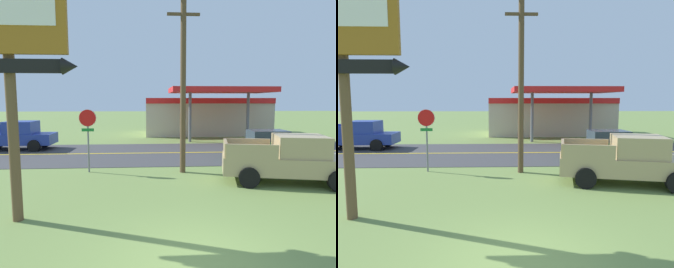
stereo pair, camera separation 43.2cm
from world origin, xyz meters
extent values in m
plane|color=olive|center=(0.00, 0.00, 0.00)|extent=(180.00, 180.00, 0.00)
cube|color=#3D3D3F|center=(0.00, 13.00, 0.01)|extent=(140.00, 8.00, 0.02)
cube|color=gold|center=(0.00, 13.00, 0.02)|extent=(126.00, 0.20, 0.01)
cylinder|color=brown|center=(-4.57, 2.61, 3.45)|extent=(0.28, 0.28, 6.91)
cube|color=black|center=(-4.57, 2.43, 4.24)|extent=(2.86, 0.12, 0.36)
cone|color=black|center=(-2.94, 2.43, 4.24)|extent=(0.40, 0.44, 0.44)
cylinder|color=slate|center=(-3.71, 8.20, 1.10)|extent=(0.08, 0.08, 2.20)
cylinder|color=red|center=(-3.71, 8.17, 2.55)|extent=(0.76, 0.03, 0.76)
cylinder|color=white|center=(-3.71, 8.19, 2.55)|extent=(0.80, 0.01, 0.80)
cube|color=#19722D|center=(-3.71, 8.17, 2.00)|extent=(0.56, 0.03, 0.14)
cylinder|color=brown|center=(0.68, 7.89, 4.23)|extent=(0.26, 0.26, 8.46)
cube|color=brown|center=(0.68, 7.89, 7.16)|extent=(1.47, 0.12, 0.12)
cube|color=beige|center=(4.86, 24.16, 1.80)|extent=(12.00, 6.00, 3.60)
cube|color=red|center=(4.86, 21.11, 3.35)|extent=(12.00, 0.12, 0.50)
cube|color=red|center=(4.86, 18.16, 4.20)|extent=(8.00, 5.00, 0.40)
cylinder|color=slate|center=(2.46, 18.16, 2.10)|extent=(0.24, 0.24, 4.20)
cylinder|color=slate|center=(7.26, 18.16, 2.10)|extent=(0.24, 0.24, 4.20)
cube|color=tan|center=(4.74, 5.85, 0.76)|extent=(5.50, 3.06, 0.72)
cube|color=tan|center=(5.18, 5.75, 1.54)|extent=(2.25, 2.17, 0.84)
cube|color=#28333D|center=(6.05, 5.56, 1.54)|extent=(0.46, 1.64, 0.71)
cube|color=tan|center=(3.46, 7.09, 1.40)|extent=(1.93, 0.55, 0.56)
cube|color=tan|center=(3.05, 5.29, 1.40)|extent=(1.93, 0.55, 0.56)
cube|color=tan|center=(2.30, 6.40, 1.40)|extent=(0.53, 1.86, 0.56)
cylinder|color=black|center=(6.53, 6.45, 0.40)|extent=(0.84, 0.45, 0.80)
cylinder|color=black|center=(3.39, 7.16, 0.40)|extent=(0.84, 0.45, 0.80)
cylinder|color=black|center=(2.95, 5.25, 0.40)|extent=(0.84, 0.45, 0.80)
cube|color=#233893|center=(-10.03, 15.00, 0.76)|extent=(5.20, 1.96, 0.72)
cube|color=#233893|center=(-9.58, 15.00, 1.54)|extent=(1.90, 1.80, 0.84)
cube|color=#28333D|center=(-8.69, 15.00, 1.54)|extent=(0.10, 1.66, 0.71)
cube|color=#233893|center=(-11.56, 15.92, 1.40)|extent=(1.95, 0.12, 0.56)
cylinder|color=black|center=(-8.42, 15.98, 0.40)|extent=(0.80, 0.28, 0.80)
cylinder|color=black|center=(-8.42, 14.02, 0.40)|extent=(0.80, 0.28, 0.80)
cylinder|color=black|center=(-11.64, 15.98, 0.40)|extent=(0.80, 0.28, 0.80)
cube|color=#1E6038|center=(5.86, 11.00, 0.68)|extent=(4.20, 1.76, 0.72)
cube|color=#2D3842|center=(6.01, 11.00, 1.34)|extent=(2.10, 1.56, 0.60)
cylinder|color=black|center=(4.56, 10.12, 0.32)|extent=(0.64, 0.24, 0.64)
cylinder|color=black|center=(4.56, 11.88, 0.32)|extent=(0.64, 0.24, 0.64)
cylinder|color=black|center=(7.17, 10.12, 0.32)|extent=(0.64, 0.24, 0.64)
cylinder|color=black|center=(7.17, 11.88, 0.32)|extent=(0.64, 0.24, 0.64)
camera|label=1|loc=(-0.89, -5.58, 3.34)|focal=31.45mm
camera|label=2|loc=(-0.46, -5.60, 3.34)|focal=31.45mm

